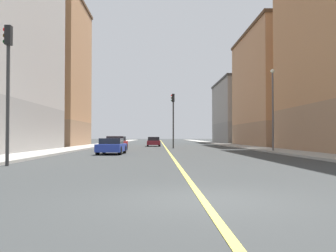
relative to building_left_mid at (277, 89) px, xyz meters
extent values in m
plane|color=#313334|center=(-15.57, -44.46, -7.95)|extent=(400.00, 400.00, 0.00)
cube|color=#9E9B93|center=(-5.82, 4.54, -7.87)|extent=(2.99, 168.00, 0.15)
cube|color=#9E9B93|center=(-25.32, 4.54, -7.87)|extent=(2.99, 168.00, 0.15)
cube|color=#E5D14C|center=(-15.57, 4.54, -7.94)|extent=(0.16, 154.00, 0.01)
cube|color=#8F6B4F|center=(0.00, 0.00, -6.36)|extent=(8.64, 19.52, 3.17)
cube|color=#A8754C|center=(0.00, 0.00, 1.38)|extent=(8.64, 19.52, 12.30)
cube|color=#4B3422|center=(0.00, 0.00, 7.73)|extent=(8.94, 19.82, 0.40)
cube|color=slate|center=(0.00, 23.35, -5.96)|extent=(8.64, 19.33, 3.98)
cube|color=gray|center=(0.00, 23.35, 0.04)|extent=(8.64, 19.33, 8.03)
cube|color=#3B3937|center=(0.00, 23.35, 4.26)|extent=(8.94, 19.63, 0.40)
cube|color=#8F6B4F|center=(-31.13, -0.02, -6.26)|extent=(8.64, 14.22, 3.37)
cube|color=#A8754C|center=(-31.13, -0.02, 3.53)|extent=(8.64, 14.22, 16.20)
cube|color=#4B3422|center=(-31.13, -0.02, 11.83)|extent=(8.94, 14.52, 0.40)
cylinder|color=#2D2D2D|center=(-23.42, -34.87, -5.16)|extent=(0.16, 0.16, 5.57)
cube|color=black|center=(-23.42, -34.87, -1.92)|extent=(0.28, 0.32, 0.90)
sphere|color=red|center=(-23.58, -34.87, -1.65)|extent=(0.20, 0.20, 0.20)
sphere|color=#352204|center=(-23.58, -34.87, -1.93)|extent=(0.20, 0.20, 0.20)
sphere|color=black|center=(-23.58, -34.87, -2.21)|extent=(0.20, 0.20, 0.20)
cylinder|color=#2D2D2D|center=(-14.77, -9.56, -5.32)|extent=(0.16, 0.16, 5.25)
cube|color=black|center=(-14.77, -9.56, -2.25)|extent=(0.28, 0.32, 0.90)
sphere|color=red|center=(-14.93, -9.56, -1.98)|extent=(0.20, 0.20, 0.20)
sphere|color=#352204|center=(-14.93, -9.56, -2.26)|extent=(0.20, 0.20, 0.20)
sphere|color=black|center=(-14.93, -9.56, -2.54)|extent=(0.20, 0.20, 0.20)
cylinder|color=#4C4C51|center=(-6.71, -20.27, -4.48)|extent=(0.14, 0.14, 6.64)
sphere|color=#EAEACC|center=(-6.71, -20.27, -1.01)|extent=(0.36, 0.36, 0.36)
cube|color=#23389E|center=(-20.02, -23.35, -7.44)|extent=(1.96, 4.32, 0.57)
cube|color=black|center=(-20.03, -23.43, -6.95)|extent=(1.66, 2.07, 0.43)
cylinder|color=black|center=(-20.79, -22.00, -7.63)|extent=(0.25, 0.65, 0.64)
cylinder|color=black|center=(-19.15, -22.07, -7.63)|extent=(0.25, 0.65, 0.64)
cylinder|color=black|center=(-20.89, -24.63, -7.63)|extent=(0.25, 0.65, 0.64)
cylinder|color=black|center=(-19.26, -24.70, -7.63)|extent=(0.25, 0.65, 0.64)
cube|color=red|center=(-20.49, -15.94, -7.38)|extent=(1.93, 3.95, 0.69)
cube|color=black|center=(-20.49, -15.82, -6.81)|extent=(1.66, 2.01, 0.47)
cylinder|color=black|center=(-21.29, -14.70, -7.63)|extent=(0.24, 0.65, 0.64)
cylinder|color=black|center=(-19.63, -14.75, -7.63)|extent=(0.24, 0.65, 0.64)
cylinder|color=black|center=(-21.36, -17.12, -7.63)|extent=(0.24, 0.65, 0.64)
cylinder|color=black|center=(-19.69, -17.17, -7.63)|extent=(0.24, 0.65, 0.64)
cube|color=maroon|center=(-17.08, -0.13, -7.45)|extent=(1.82, 4.47, 0.55)
cube|color=black|center=(-17.08, -0.21, -6.92)|extent=(1.57, 2.18, 0.51)
cylinder|color=black|center=(-17.90, 1.24, -7.63)|extent=(0.23, 0.64, 0.64)
cylinder|color=black|center=(-16.32, 1.26, -7.63)|extent=(0.23, 0.64, 0.64)
cylinder|color=black|center=(-17.85, -1.52, -7.63)|extent=(0.23, 0.64, 0.64)
cylinder|color=black|center=(-16.27, -1.49, -7.63)|extent=(0.23, 0.64, 0.64)
camera|label=1|loc=(-16.53, -52.65, -6.59)|focal=41.08mm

